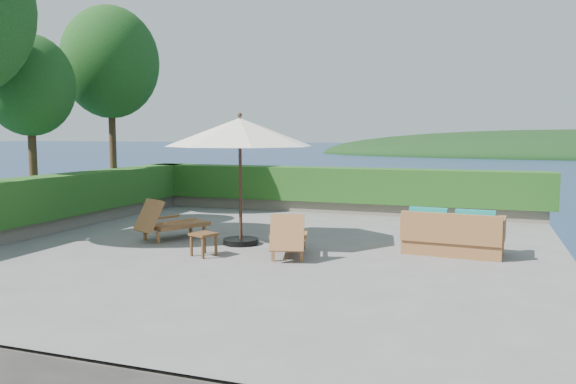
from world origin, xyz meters
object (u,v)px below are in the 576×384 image
(lounge_left, at_px, (169,222))
(wicker_loveseat, at_px, (453,236))
(patio_umbrella, at_px, (240,133))
(lounge_right, at_px, (289,238))
(side_table, at_px, (204,237))

(lounge_left, bearing_deg, wicker_loveseat, 31.83)
(lounge_left, xyz_separation_m, wicker_loveseat, (6.10, 0.50, -0.03))
(patio_umbrella, height_order, lounge_left, patio_umbrella)
(lounge_right, height_order, side_table, lounge_right)
(lounge_right, relative_size, side_table, 2.97)
(lounge_left, relative_size, wicker_loveseat, 0.88)
(patio_umbrella, relative_size, lounge_right, 2.29)
(patio_umbrella, relative_size, lounge_left, 2.15)
(lounge_right, xyz_separation_m, wicker_loveseat, (2.98, 1.28, -0.01))
(patio_umbrella, distance_m, lounge_right, 2.56)
(side_table, relative_size, wicker_loveseat, 0.28)
(patio_umbrella, height_order, side_table, patio_umbrella)
(lounge_left, bearing_deg, lounge_right, 13.06)
(patio_umbrella, bearing_deg, wicker_loveseat, 6.23)
(lounge_right, bearing_deg, lounge_left, 150.44)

